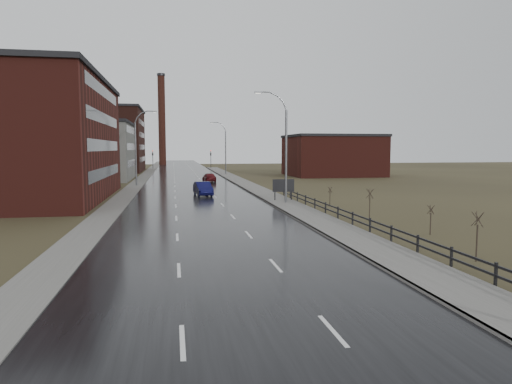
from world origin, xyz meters
name	(u,v)px	position (x,y,z in m)	size (l,w,h in m)	color
road	(190,186)	(0.00, 60.00, 0.03)	(14.00, 300.00, 0.06)	black
sidewalk_right	(286,204)	(8.60, 35.00, 0.09)	(3.20, 180.00, 0.18)	#595651
curb_right	(271,205)	(7.08, 35.00, 0.09)	(0.16, 180.00, 0.18)	slate
sidewalk_left	(134,187)	(-8.20, 60.00, 0.06)	(2.40, 260.00, 0.12)	#595651
warehouse_near	(0,138)	(-20.99, 45.00, 6.76)	(22.44, 28.56, 13.50)	#471914
warehouse_mid	(86,151)	(-17.99, 78.00, 5.26)	(16.32, 20.40, 10.50)	slate
warehouse_far	(87,140)	(-22.99, 108.00, 7.76)	(26.52, 24.48, 15.50)	#331611
building_right	(332,155)	(30.30, 82.00, 4.26)	(18.36, 16.32, 8.50)	#471914
smokestack	(162,119)	(-6.00, 150.00, 15.50)	(2.70, 2.70, 30.70)	#331611
streetlight_right_mid	(283,147)	(8.50, 36.00, 5.84)	(3.36, 0.28, 11.35)	slate
streetlight_left	(138,147)	(-7.70, 62.00, 5.84)	(3.36, 0.28, 11.35)	slate
streetlight_right_far	(224,148)	(8.50, 90.00, 5.84)	(3.36, 0.28, 11.35)	slate
guardrail	(375,225)	(10.30, 18.31, 0.71)	(0.10, 53.05, 1.10)	black
shrub_c	(477,235)	(12.47, 11.18, 1.35)	(0.60, 0.63, 2.53)	#382D23
shrub_d	(431,219)	(14.16, 18.15, 1.04)	(0.47, 0.50, 1.97)	#382D23
shrub_e	(370,204)	(12.40, 23.75, 1.38)	(0.61, 0.65, 2.60)	#382D23
shrub_f	(330,196)	(12.65, 33.51, 1.02)	(0.46, 0.48, 1.92)	#382D23
billboard	(283,186)	(9.10, 38.31, 1.65)	(2.37, 0.17, 2.40)	black
traffic_light_left	(153,152)	(-8.00, 120.00, 4.60)	(0.58, 2.73, 5.30)	black
traffic_light_right	(211,152)	(8.00, 120.00, 4.60)	(0.58, 2.73, 5.30)	black
car_near	(203,189)	(0.99, 45.69, 0.81)	(1.72, 4.94, 1.63)	#0C0C3D
car_far	(209,178)	(3.47, 67.79, 0.79)	(1.87, 4.64, 1.58)	#4D0C11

